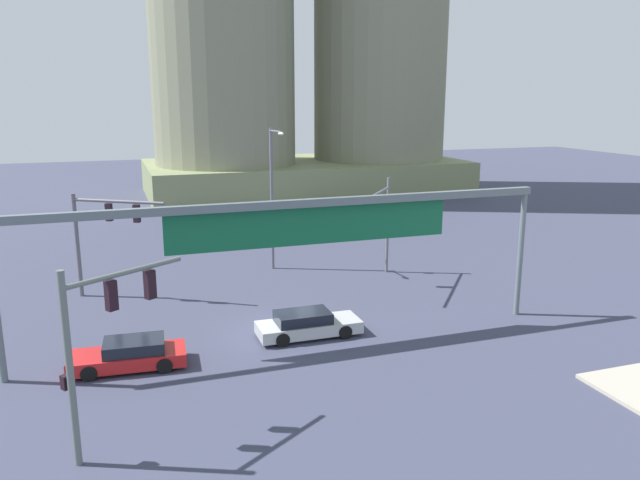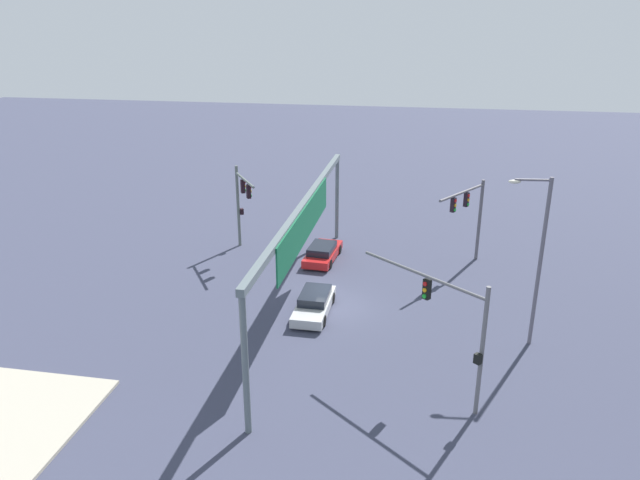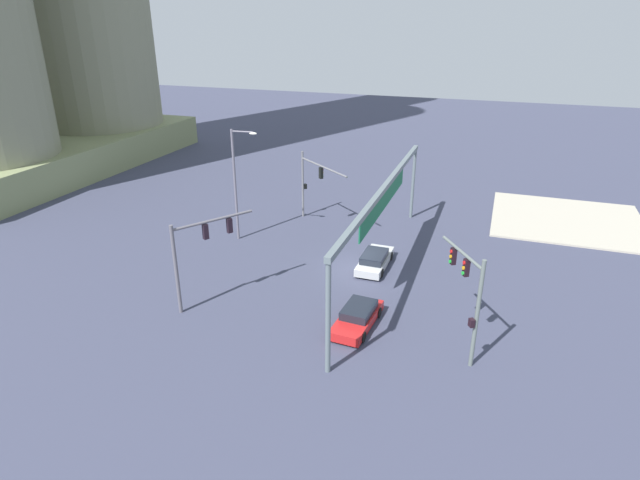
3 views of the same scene
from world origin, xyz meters
The scene contains 8 objects.
ground_plane centered at (0.00, 0.00, 0.00)m, with size 175.01×175.01×0.00m, color #3A3D52.
traffic_signal_near_corner centered at (7.97, 6.44, 4.06)m, with size 4.79×5.52×6.06m.
traffic_signal_opposite_side centered at (-8.11, -8.09, 4.07)m, with size 3.94×2.51×6.16m.
traffic_signal_cross_street centered at (-8.12, 8.01, 4.09)m, with size 4.71×3.11×5.82m.
streetlamp_curved_arm centered at (2.31, 10.65, 5.14)m, with size 0.47×2.13×9.04m.
overhead_sign_gantry centered at (0.33, -1.63, 5.58)m, with size 24.27×0.43×6.62m.
sedan_car_approaching centered at (0.82, -1.05, 0.58)m, with size 4.84×1.94×1.21m.
sedan_car_waiting_far centered at (-7.18, -1.97, 0.58)m, with size 4.80×2.21×1.21m.
Camera 1 is at (-7.48, -27.03, 10.98)m, focal length 34.77 mm.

